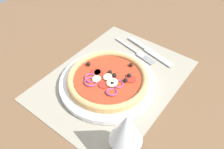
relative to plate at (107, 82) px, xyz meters
The scene contains 7 objects.
ground_plane 3.78cm from the plate, behind, with size 190.00×140.00×2.40cm, color brown.
placemat 3.11cm from the plate, behind, with size 46.48×35.02×0.40cm, color gray.
plate is the anchor object (origin of this frame).
pizza 1.83cm from the plate, 36.41° to the left, with size 23.76×23.76×2.60cm.
fork 17.93cm from the plate, behind, with size 5.17×17.93×0.44cm.
knife 20.87cm from the plate, behind, with size 5.96×19.88×0.62cm.
wine_glass 23.74cm from the plate, 48.67° to the left, with size 7.20×7.20×14.90cm.
Camera 1 is at (38.92, 28.98, 50.24)cm, focal length 36.68 mm.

